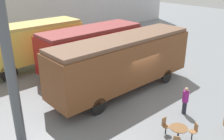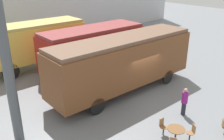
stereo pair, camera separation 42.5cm
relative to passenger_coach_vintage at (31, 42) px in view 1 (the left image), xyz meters
The scene contains 10 objects.
ground_plane 9.44m from the passenger_coach_vintage, 68.96° to the right, with size 80.00×80.00×0.00m, color gray.
backdrop_wall 8.14m from the passenger_coach_vintage, 65.02° to the left, with size 44.00×0.15×9.00m.
passenger_coach_vintage is the anchor object (origin of this frame).
streamlined_locomotive 5.48m from the passenger_coach_vintage, 46.29° to the right, with size 9.92×2.78×3.52m.
passenger_coach_wooden 8.23m from the passenger_coach_vintage, 71.54° to the right, with size 10.32×2.59×3.65m.
cafe_table_far 13.46m from the passenger_coach_vintage, 86.60° to the right, with size 0.83×0.83×0.74m.
cafe_chair_7 12.70m from the passenger_coach_vintage, 86.27° to the right, with size 0.36×0.36×0.87m.
cafe_chair_9 13.94m from the passenger_coach_vintage, 83.95° to the right, with size 0.40×0.39×0.87m.
visitor_person 12.63m from the passenger_coach_vintage, 75.59° to the right, with size 0.34×0.34×1.61m.
support_pillar 9.87m from the passenger_coach_vintage, 118.98° to the right, with size 0.44×0.44×8.00m.
Camera 1 is at (-11.27, -9.88, 7.54)m, focal length 40.00 mm.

